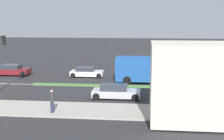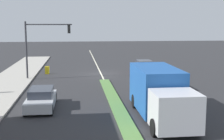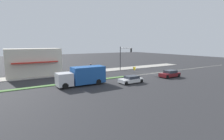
{
  "view_description": "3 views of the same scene",
  "coord_description": "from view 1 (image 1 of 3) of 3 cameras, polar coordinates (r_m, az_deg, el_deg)",
  "views": [
    {
      "loc": [
        32.03,
        16.04,
        7.13
      ],
      "look_at": [
        -0.65,
        12.54,
        1.63
      ],
      "focal_mm": 50.0,
      "sensor_mm": 36.0,
      "label": 1
    },
    {
      "loc": [
        2.62,
        33.83,
        5.54
      ],
      "look_at": [
        -0.2,
        8.99,
        1.78
      ],
      "focal_mm": 50.0,
      "sensor_mm": 36.0,
      "label": 2
    },
    {
      "loc": [
        -27.37,
        26.53,
        6.43
      ],
      "look_at": [
        1.11,
        8.87,
        1.37
      ],
      "focal_mm": 28.0,
      "sensor_mm": 36.0,
      "label": 3
    }
  ],
  "objects": [
    {
      "name": "sedan_maroon",
      "position": [
        41.07,
        -17.73,
        -0.03
      ],
      "size": [
        1.88,
        4.16,
        1.35
      ],
      "color": "maroon",
      "rests_on": "ground"
    },
    {
      "name": "ground_plane",
      "position": [
        32.87,
        9.41,
        -3.16
      ],
      "size": [
        160.0,
        160.0,
        0.0
      ],
      "primitive_type": "plane",
      "color": "#2B2B2D"
    },
    {
      "name": "pedestrian",
      "position": [
        23.74,
        -10.92,
        -5.52
      ],
      "size": [
        0.34,
        0.34,
        1.76
      ],
      "color": "#282D42",
      "rests_on": "sidewalk_right"
    },
    {
      "name": "sedan_silver",
      "position": [
        27.92,
        0.69,
        -3.98
      ],
      "size": [
        1.76,
        4.26,
        1.3
      ],
      "color": "#B7BABF",
      "rests_on": "ground"
    },
    {
      "name": "sidewalk_right",
      "position": [
        24.21,
        11.79,
        -7.68
      ],
      "size": [
        4.0,
        73.0,
        0.12
      ],
      "primitive_type": "cube",
      "color": "#A8A399",
      "rests_on": "ground"
    },
    {
      "name": "van_white",
      "position": [
        38.26,
        -4.64,
        -0.4
      ],
      "size": [
        1.88,
        3.96,
        1.18
      ],
      "color": "silver",
      "rests_on": "ground"
    },
    {
      "name": "delivery_truck",
      "position": [
        34.69,
        6.42,
        0.04
      ],
      "size": [
        2.44,
        7.5,
        2.87
      ],
      "color": "silver",
      "rests_on": "ground"
    }
  ]
}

